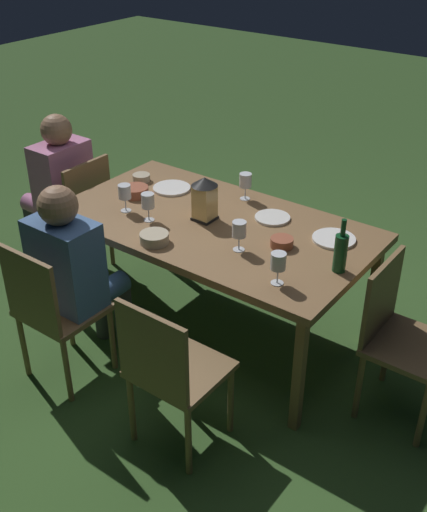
# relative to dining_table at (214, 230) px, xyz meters

# --- Properties ---
(ground_plane) EXTENTS (16.00, 16.00, 0.00)m
(ground_plane) POSITION_rel_dining_table_xyz_m (0.00, 0.00, -0.71)
(ground_plane) COLOR #385B28
(dining_table) EXTENTS (1.84, 1.01, 0.76)m
(dining_table) POSITION_rel_dining_table_xyz_m (0.00, 0.00, 0.00)
(dining_table) COLOR olive
(dining_table) RESTS_ON ground
(chair_head_far) EXTENTS (0.40, 0.42, 0.87)m
(chair_head_far) POSITION_rel_dining_table_xyz_m (1.17, 0.00, -0.22)
(chair_head_far) COLOR brown
(chair_head_far) RESTS_ON ground
(person_in_pink) EXTENTS (0.48, 0.38, 1.15)m
(person_in_pink) POSITION_rel_dining_table_xyz_m (1.36, 0.00, -0.07)
(person_in_pink) COLOR #C675A3
(person_in_pink) RESTS_ON ground
(chair_side_right_b) EXTENTS (0.42, 0.40, 0.87)m
(chair_side_right_b) POSITION_rel_dining_table_xyz_m (0.41, 0.90, -0.22)
(chair_side_right_b) COLOR brown
(chair_side_right_b) RESTS_ON ground
(person_in_blue) EXTENTS (0.38, 0.47, 1.15)m
(person_in_blue) POSITION_rel_dining_table_xyz_m (0.41, 0.70, -0.07)
(person_in_blue) COLOR #426699
(person_in_blue) RESTS_ON ground
(chair_side_right_a) EXTENTS (0.42, 0.40, 0.87)m
(chair_side_right_a) POSITION_rel_dining_table_xyz_m (-0.41, 0.90, -0.22)
(chair_side_right_a) COLOR brown
(chair_side_right_a) RESTS_ON ground
(chair_head_near) EXTENTS (0.40, 0.42, 0.87)m
(chair_head_near) POSITION_rel_dining_table_xyz_m (-1.17, 0.00, -0.22)
(chair_head_near) COLOR brown
(chair_head_near) RESTS_ON ground
(lantern_centerpiece) EXTENTS (0.15, 0.15, 0.27)m
(lantern_centerpiece) POSITION_rel_dining_table_xyz_m (0.06, 0.00, 0.20)
(lantern_centerpiece) COLOR black
(lantern_centerpiece) RESTS_ON dining_table
(green_bottle_on_table) EXTENTS (0.07, 0.07, 0.29)m
(green_bottle_on_table) POSITION_rel_dining_table_xyz_m (-0.82, 0.05, 0.16)
(green_bottle_on_table) COLOR #144723
(green_bottle_on_table) RESTS_ON dining_table
(wine_glass_a) EXTENTS (0.08, 0.08, 0.17)m
(wine_glass_a) POSITION_rel_dining_table_xyz_m (-0.30, 0.18, 0.17)
(wine_glass_a) COLOR silver
(wine_glass_a) RESTS_ON dining_table
(wine_glass_b) EXTENTS (0.08, 0.08, 0.17)m
(wine_glass_b) POSITION_rel_dining_table_xyz_m (-0.64, 0.33, 0.17)
(wine_glass_b) COLOR silver
(wine_glass_b) RESTS_ON dining_table
(wine_glass_c) EXTENTS (0.08, 0.08, 0.17)m
(wine_glass_c) POSITION_rel_dining_table_xyz_m (0.51, 0.19, 0.17)
(wine_glass_c) COLOR silver
(wine_glass_c) RESTS_ON dining_table
(wine_glass_d) EXTENTS (0.08, 0.08, 0.17)m
(wine_glass_d) POSITION_rel_dining_table_xyz_m (0.32, 0.20, 0.17)
(wine_glass_d) COLOR silver
(wine_glass_d) RESTS_ON dining_table
(wine_glass_e) EXTENTS (0.08, 0.08, 0.17)m
(wine_glass_e) POSITION_rel_dining_table_xyz_m (0.03, -0.37, 0.17)
(wine_glass_e) COLOR silver
(wine_glass_e) RESTS_ON dining_table
(plate_a) EXTENTS (0.21, 0.21, 0.01)m
(plate_a) POSITION_rel_dining_table_xyz_m (-0.25, -0.24, 0.06)
(plate_a) COLOR white
(plate_a) RESTS_ON dining_table
(plate_b) EXTENTS (0.24, 0.24, 0.01)m
(plate_b) POSITION_rel_dining_table_xyz_m (0.49, -0.21, 0.06)
(plate_b) COLOR white
(plate_b) RESTS_ON dining_table
(plate_c) EXTENTS (0.24, 0.24, 0.01)m
(plate_c) POSITION_rel_dining_table_xyz_m (-0.66, -0.23, 0.06)
(plate_c) COLOR white
(plate_c) RESTS_ON dining_table
(bowl_olives) EXTENTS (0.11, 0.11, 0.05)m
(bowl_olives) POSITION_rel_dining_table_xyz_m (0.73, -0.19, 0.08)
(bowl_olives) COLOR #BCAD8E
(bowl_olives) RESTS_ON dining_table
(bowl_bread) EXTENTS (0.16, 0.16, 0.06)m
(bowl_bread) POSITION_rel_dining_table_xyz_m (0.61, 0.00, 0.08)
(bowl_bread) COLOR #9E5138
(bowl_bread) RESTS_ON dining_table
(bowl_salad) EXTENTS (0.13, 0.13, 0.05)m
(bowl_salad) POSITION_rel_dining_table_xyz_m (-0.46, 0.01, 0.08)
(bowl_salad) COLOR #9E5138
(bowl_salad) RESTS_ON dining_table
(bowl_dip) EXTENTS (0.16, 0.16, 0.06)m
(bowl_dip) POSITION_rel_dining_table_xyz_m (0.12, 0.38, 0.08)
(bowl_dip) COLOR #BCAD8E
(bowl_dip) RESTS_ON dining_table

